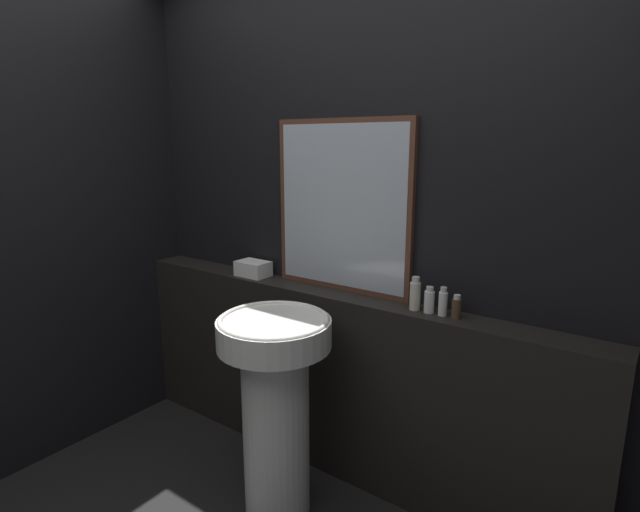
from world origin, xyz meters
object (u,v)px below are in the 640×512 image
lotion_bottle (443,302)px  towel_stack (253,269)px  pedestal_sink (276,399)px  mirror (341,207)px  conditioner_bottle (429,301)px  shampoo_bottle (415,295)px  body_wash_bottle (457,307)px

lotion_bottle → towel_stack: bearing=180.0°
lotion_bottle → pedestal_sink: bearing=-143.5°
mirror → conditioner_bottle: (0.50, -0.07, -0.36)m
shampoo_bottle → conditioner_bottle: shampoo_bottle is taller
conditioner_bottle → body_wash_bottle: size_ratio=1.14×
towel_stack → lotion_bottle: lotion_bottle is taller
mirror → towel_stack: bearing=-172.3°
towel_stack → conditioner_bottle: conditioner_bottle is taller
towel_stack → body_wash_bottle: 1.15m
conditioner_bottle → lotion_bottle: lotion_bottle is taller
shampoo_bottle → lotion_bottle: size_ratio=1.20×
towel_stack → shampoo_bottle: (0.96, -0.00, 0.03)m
shampoo_bottle → body_wash_bottle: (0.19, 0.00, -0.02)m
mirror → shampoo_bottle: mirror is taller
mirror → conditioner_bottle: mirror is taller
body_wash_bottle → lotion_bottle: bearing=-180.0°
towel_stack → conditioner_bottle: bearing=-0.0°
pedestal_sink → shampoo_bottle: (0.44, 0.42, 0.45)m
pedestal_sink → body_wash_bottle: size_ratio=9.20×
towel_stack → shampoo_bottle: size_ratio=1.21×
lotion_bottle → body_wash_bottle: (0.06, 0.00, -0.01)m
mirror → body_wash_bottle: 0.73m
pedestal_sink → conditioner_bottle: conditioner_bottle is taller
towel_stack → lotion_bottle: (1.09, -0.00, 0.02)m
pedestal_sink → lotion_bottle: size_ratio=7.52×
conditioner_bottle → shampoo_bottle: bearing=180.0°
conditioner_bottle → lotion_bottle: size_ratio=0.93×
mirror → pedestal_sink: bearing=-91.0°
towel_stack → conditioner_bottle: 1.03m
conditioner_bottle → mirror: bearing=172.0°
pedestal_sink → conditioner_bottle: (0.51, 0.42, 0.44)m
towel_stack → lotion_bottle: bearing=-0.0°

